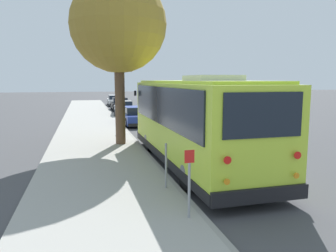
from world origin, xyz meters
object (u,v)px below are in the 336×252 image
(parked_sedan_gray, at_px, (124,109))
(fire_hydrant, at_px, (121,126))
(shuttle_bus, at_px, (194,118))
(sign_post_far, at_px, (166,166))
(parked_sedan_black, at_px, (120,104))
(parked_sedan_white, at_px, (115,101))
(street_tree, at_px, (118,18))
(sign_post_near, at_px, (189,183))
(parked_sedan_blue, at_px, (136,116))

(parked_sedan_gray, xyz_separation_m, fire_hydrant, (-10.60, 1.42, -0.06))
(shuttle_bus, relative_size, sign_post_far, 7.51)
(parked_sedan_black, bearing_deg, parked_sedan_gray, 178.08)
(sign_post_far, bearing_deg, parked_sedan_white, -2.89)
(street_tree, distance_m, fire_hydrant, 6.10)
(parked_sedan_gray, height_order, sign_post_far, sign_post_far)
(parked_sedan_black, bearing_deg, sign_post_near, 177.62)
(parked_sedan_white, xyz_separation_m, street_tree, (-25.51, 2.14, 5.32))
(shuttle_bus, distance_m, parked_sedan_black, 23.33)
(sign_post_far, bearing_deg, sign_post_near, 180.00)
(parked_sedan_black, height_order, street_tree, street_tree)
(parked_sedan_gray, xyz_separation_m, parked_sedan_black, (5.59, -0.27, -0.01))
(shuttle_bus, distance_m, sign_post_far, 3.35)
(shuttle_bus, bearing_deg, sign_post_near, 159.27)
(parked_sedan_black, xyz_separation_m, street_tree, (-19.08, 2.06, 5.31))
(parked_sedan_blue, distance_m, fire_hydrant, 4.71)
(parked_sedan_white, height_order, sign_post_far, sign_post_far)
(parked_sedan_black, height_order, fire_hydrant, parked_sedan_black)
(parked_sedan_gray, distance_m, street_tree, 14.61)
(parked_sedan_black, relative_size, sign_post_near, 2.74)
(parked_sedan_black, relative_size, parked_sedan_white, 0.92)
(shuttle_bus, height_order, street_tree, street_tree)
(parked_sedan_gray, xyz_separation_m, parked_sedan_white, (12.02, -0.34, -0.01))
(shuttle_bus, distance_m, parked_sedan_white, 29.76)
(shuttle_bus, xyz_separation_m, street_tree, (4.22, 2.23, 4.16))
(sign_post_far, bearing_deg, fire_hydrant, 0.72)
(fire_hydrant, bearing_deg, parked_sedan_white, -4.45)
(parked_sedan_white, xyz_separation_m, sign_post_near, (-34.48, 1.64, 0.33))
(sign_post_near, bearing_deg, fire_hydrant, 0.60)
(parked_sedan_blue, height_order, fire_hydrant, parked_sedan_blue)
(parked_sedan_gray, relative_size, sign_post_far, 3.36)
(parked_sedan_black, relative_size, street_tree, 0.50)
(street_tree, height_order, sign_post_far, street_tree)
(parked_sedan_blue, bearing_deg, shuttle_bus, -179.14)
(sign_post_far, relative_size, fire_hydrant, 1.57)
(parked_sedan_white, xyz_separation_m, fire_hydrant, (-22.63, 1.76, -0.05))
(parked_sedan_blue, distance_m, sign_post_near, 16.38)
(parked_sedan_white, bearing_deg, parked_sedan_black, -179.61)
(sign_post_far, bearing_deg, street_tree, 4.13)
(parked_sedan_white, height_order, sign_post_near, sign_post_near)
(parked_sedan_white, bearing_deg, fire_hydrant, 176.64)
(street_tree, bearing_deg, fire_hydrant, -7.43)
(street_tree, bearing_deg, sign_post_far, -175.87)
(sign_post_near, bearing_deg, parked_sedan_gray, -3.29)
(shuttle_bus, relative_size, sign_post_near, 6.32)
(parked_sedan_white, height_order, fire_hydrant, parked_sedan_white)
(sign_post_far, height_order, fire_hydrant, sign_post_far)
(shuttle_bus, height_order, parked_sedan_black, shuttle_bus)
(parked_sedan_blue, distance_m, parked_sedan_white, 18.17)
(street_tree, relative_size, fire_hydrant, 10.29)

